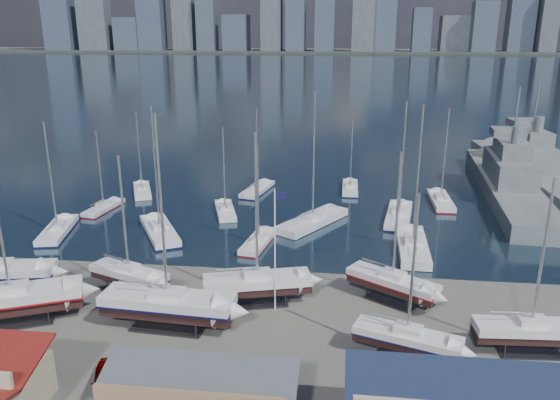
# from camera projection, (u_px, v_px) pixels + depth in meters

# --- Properties ---
(ground) EXTENTS (1400.00, 1400.00, 0.00)m
(ground) POSITION_uv_depth(u_px,v_px,m) (240.00, 317.00, 48.51)
(ground) COLOR #605E59
(ground) RESTS_ON ground
(water) EXTENTS (1400.00, 600.00, 0.40)m
(water) POSITION_uv_depth(u_px,v_px,m) (332.00, 70.00, 342.29)
(water) COLOR #19283A
(water) RESTS_ON ground
(far_shore) EXTENTS (1400.00, 80.00, 2.20)m
(far_shore) POSITION_uv_depth(u_px,v_px,m) (338.00, 52.00, 588.28)
(far_shore) COLOR #2D332D
(far_shore) RESTS_ON ground
(skyline) EXTENTS (639.14, 43.80, 107.69)m
(skyline) POSITION_uv_depth(u_px,v_px,m) (332.00, 14.00, 571.86)
(skyline) COLOR #475166
(skyline) RESTS_ON far_shore
(sailboat_cradle_1) EXTENTS (12.07, 7.88, 18.79)m
(sailboat_cradle_1) POSITION_uv_depth(u_px,v_px,m) (11.00, 300.00, 46.97)
(sailboat_cradle_1) COLOR #2D2D33
(sailboat_cradle_1) RESTS_ON ground
(sailboat_cradle_2) EXTENTS (8.50, 5.16, 13.63)m
(sailboat_cradle_2) POSITION_uv_depth(u_px,v_px,m) (129.00, 274.00, 52.42)
(sailboat_cradle_2) COLOR #2D2D33
(sailboat_cradle_2) RESTS_ON ground
(sailboat_cradle_3) EXTENTS (11.71, 4.03, 18.41)m
(sailboat_cradle_3) POSITION_uv_depth(u_px,v_px,m) (168.00, 304.00, 46.24)
(sailboat_cradle_3) COLOR #2D2D33
(sailboat_cradle_3) RESTS_ON ground
(sailboat_cradle_4) EXTENTS (10.29, 5.35, 16.16)m
(sailboat_cradle_4) POSITION_uv_depth(u_px,v_px,m) (257.00, 283.00, 50.33)
(sailboat_cradle_4) COLOR #2D2D33
(sailboat_cradle_4) RESTS_ON ground
(sailboat_cradle_5) EXTENTS (8.54, 4.88, 13.51)m
(sailboat_cradle_5) POSITION_uv_depth(u_px,v_px,m) (407.00, 338.00, 41.58)
(sailboat_cradle_5) COLOR #2D2D33
(sailboat_cradle_5) RESTS_ON ground
(sailboat_cradle_6) EXTENTS (8.73, 6.91, 14.39)m
(sailboat_cradle_6) POSITION_uv_depth(u_px,v_px,m) (392.00, 282.00, 50.67)
(sailboat_cradle_6) COLOR #2D2D33
(sailboat_cradle_6) RESTS_ON ground
(sailboat_cradle_7) EXTENTS (8.83, 2.98, 14.32)m
(sailboat_cradle_7) POSITION_uv_depth(u_px,v_px,m) (531.00, 330.00, 42.61)
(sailboat_cradle_7) COLOR #2D2D33
(sailboat_cradle_7) RESTS_ON ground
(sailboat_moored_0) EXTENTS (4.79, 10.24, 14.77)m
(sailboat_moored_0) POSITION_uv_depth(u_px,v_px,m) (58.00, 231.00, 68.14)
(sailboat_moored_0) COLOR black
(sailboat_moored_0) RESTS_ON water
(sailboat_moored_1) EXTENTS (3.44, 8.20, 11.89)m
(sailboat_moored_1) POSITION_uv_depth(u_px,v_px,m) (104.00, 208.00, 76.94)
(sailboat_moored_1) COLOR black
(sailboat_moored_1) RESTS_ON water
(sailboat_moored_2) EXTENTS (5.59, 8.97, 13.14)m
(sailboat_moored_2) POSITION_uv_depth(u_px,v_px,m) (142.00, 191.00, 84.94)
(sailboat_moored_2) COLOR black
(sailboat_moored_2) RESTS_ON water
(sailboat_moored_3) EXTENTS (8.18, 11.24, 16.66)m
(sailboat_moored_3) POSITION_uv_depth(u_px,v_px,m) (160.00, 233.00, 67.76)
(sailboat_moored_3) COLOR black
(sailboat_moored_3) RESTS_ON water
(sailboat_moored_4) EXTENTS (4.73, 8.71, 12.67)m
(sailboat_moored_4) POSITION_uv_depth(u_px,v_px,m) (225.00, 211.00, 75.58)
(sailboat_moored_4) COLOR black
(sailboat_moored_4) RESTS_ON water
(sailboat_moored_5) EXTENTS (4.53, 9.57, 13.80)m
(sailboat_moored_5) POSITION_uv_depth(u_px,v_px,m) (257.00, 190.00, 85.48)
(sailboat_moored_5) COLOR black
(sailboat_moored_5) RESTS_ON water
(sailboat_moored_6) EXTENTS (3.64, 8.72, 12.65)m
(sailboat_moored_6) POSITION_uv_depth(u_px,v_px,m) (258.00, 242.00, 64.70)
(sailboat_moored_6) COLOR black
(sailboat_moored_6) RESTS_ON water
(sailboat_moored_7) EXTENTS (9.17, 11.94, 18.08)m
(sailboat_moored_7) POSITION_uv_depth(u_px,v_px,m) (313.00, 223.00, 71.15)
(sailboat_moored_7) COLOR black
(sailboat_moored_7) RESTS_ON water
(sailboat_moored_8) EXTENTS (2.46, 8.60, 12.83)m
(sailboat_moored_8) POSITION_uv_depth(u_px,v_px,m) (350.00, 189.00, 86.36)
(sailboat_moored_8) COLOR black
(sailboat_moored_8) RESTS_ON water
(sailboat_moored_9) EXTENTS (3.67, 11.76, 17.59)m
(sailboat_moored_9) POSITION_uv_depth(u_px,v_px,m) (412.00, 248.00, 62.83)
(sailboat_moored_9) COLOR black
(sailboat_moored_9) RESTS_ON water
(sailboat_moored_10) EXTENTS (4.76, 11.44, 16.59)m
(sailboat_moored_10) POSITION_uv_depth(u_px,v_px,m) (399.00, 217.00, 73.34)
(sailboat_moored_10) COLOR black
(sailboat_moored_10) RESTS_ON water
(sailboat_moored_11) EXTENTS (2.80, 9.78, 14.60)m
(sailboat_moored_11) POSITION_uv_depth(u_px,v_px,m) (441.00, 202.00, 79.81)
(sailboat_moored_11) COLOR black
(sailboat_moored_11) RESTS_ON water
(naval_ship_east) EXTENTS (10.65, 44.15, 17.93)m
(naval_ship_east) POSITION_uv_depth(u_px,v_px,m) (507.00, 184.00, 84.15)
(naval_ship_east) COLOR slate
(naval_ship_east) RESTS_ON water
(naval_ship_west) EXTENTS (9.88, 43.24, 17.86)m
(naval_ship_west) POSITION_uv_depth(u_px,v_px,m) (527.00, 168.00, 93.43)
(naval_ship_west) COLOR slate
(naval_ship_west) RESTS_ON water
(car_a) EXTENTS (3.29, 5.13, 1.63)m
(car_a) POSITION_uv_depth(u_px,v_px,m) (107.00, 380.00, 38.49)
(car_a) COLOR gray
(car_a) RESTS_ON ground
(car_b) EXTENTS (4.52, 2.25, 1.42)m
(car_b) POSITION_uv_depth(u_px,v_px,m) (158.00, 376.00, 39.11)
(car_b) COLOR gray
(car_b) RESTS_ON ground
(car_c) EXTENTS (3.97, 6.28, 1.62)m
(car_c) POSITION_uv_depth(u_px,v_px,m) (156.00, 389.00, 37.49)
(car_c) COLOR gray
(car_c) RESTS_ON ground
(car_d) EXTENTS (2.45, 5.38, 1.53)m
(car_d) POSITION_uv_depth(u_px,v_px,m) (394.00, 385.00, 38.07)
(car_d) COLOR gray
(car_d) RESTS_ON ground
(flagpole) EXTENTS (1.02, 0.12, 11.50)m
(flagpole) POSITION_uv_depth(u_px,v_px,m) (276.00, 243.00, 47.76)
(flagpole) COLOR white
(flagpole) RESTS_ON ground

